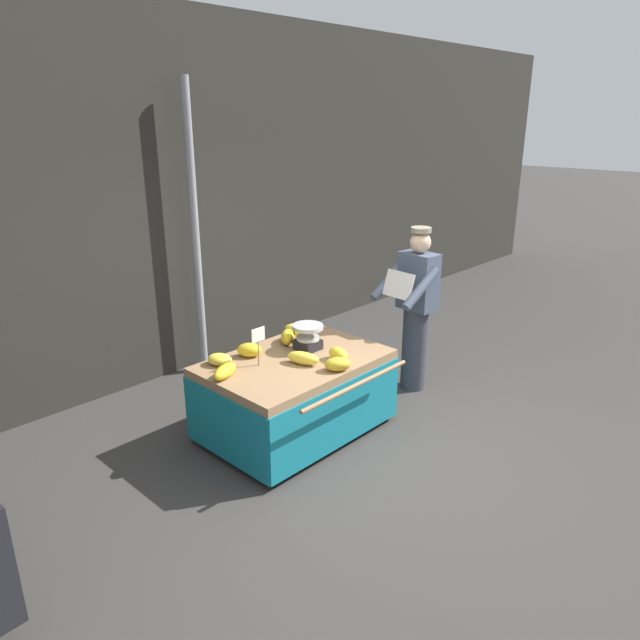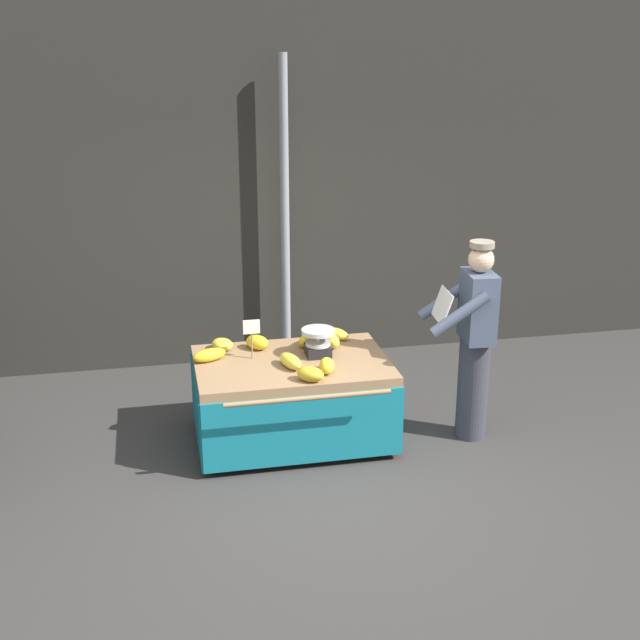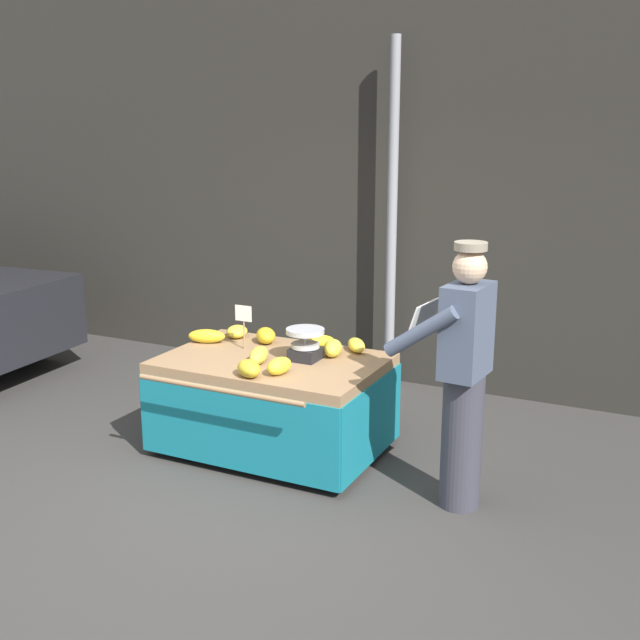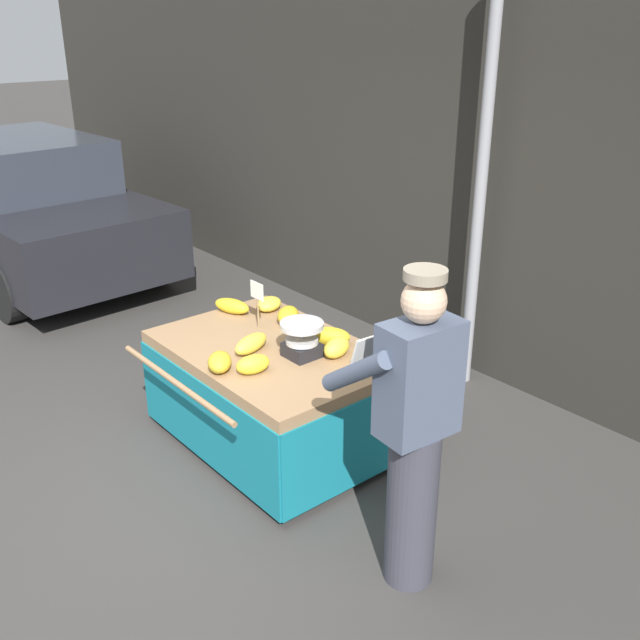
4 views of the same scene
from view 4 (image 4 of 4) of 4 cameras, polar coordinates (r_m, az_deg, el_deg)
ground_plane at (r=4.56m, az=-11.98°, el=-14.78°), size 60.00×60.00×0.00m
back_wall at (r=5.71m, az=14.80°, el=13.68°), size 16.00×0.24×3.81m
street_pole at (r=5.52m, az=12.47°, el=9.94°), size 0.09×0.09×3.12m
banana_cart at (r=4.88m, az=-3.77°, el=-4.26°), size 1.61×1.28×0.72m
weighing_scale at (r=4.62m, az=-1.42°, el=-1.54°), size 0.28×0.28×0.23m
price_sign at (r=5.00m, az=-4.95°, el=1.96°), size 0.14×0.01×0.34m
banana_bunch_0 at (r=5.38m, az=-4.03°, el=1.27°), size 0.24×0.26×0.10m
banana_bunch_1 at (r=5.35m, az=-6.92°, el=1.10°), size 0.32×0.21×0.11m
banana_bunch_2 at (r=4.44m, az=-5.27°, el=-3.48°), size 0.16×0.23×0.12m
banana_bunch_3 at (r=4.73m, az=-5.43°, el=-1.85°), size 0.21×0.32×0.11m
banana_bunch_4 at (r=4.70m, az=3.98°, el=-2.06°), size 0.25×0.29×0.09m
banana_bunch_5 at (r=5.13m, az=-2.51°, el=0.36°), size 0.25×0.26×0.12m
banana_bunch_6 at (r=4.64m, az=1.32°, el=-2.16°), size 0.19×0.25×0.13m
banana_bunch_7 at (r=4.80m, az=0.71°, el=-1.28°), size 0.29×0.28×0.12m
banana_bunch_8 at (r=4.50m, az=-7.87°, el=-3.28°), size 0.27×0.25×0.12m
vendor_person at (r=3.60m, az=7.36°, el=-8.70°), size 0.60×0.55×1.71m
parked_car at (r=8.82m, az=-21.98°, el=8.16°), size 3.99×1.91×1.51m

